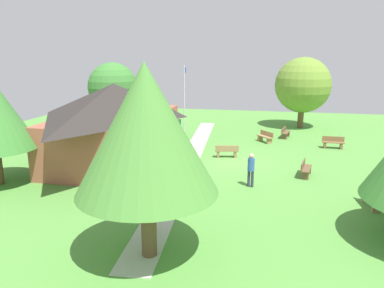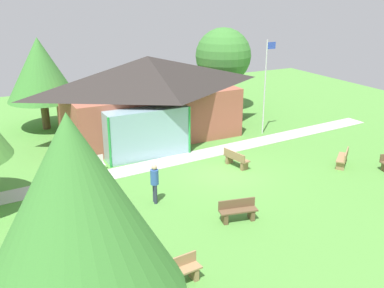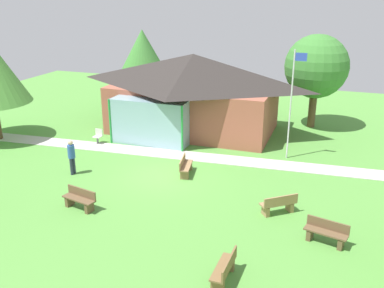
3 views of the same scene
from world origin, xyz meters
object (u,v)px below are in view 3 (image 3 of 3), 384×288
pavilion (191,92)px  bench_front_right (225,269)px  bench_front_center (80,199)px  bench_mid_right (279,205)px  bench_rear_near_path (185,167)px  patio_chair_west (98,137)px  flagpole (292,101)px  bench_lawn_far_right (326,233)px  tree_behind_pavilion_right (316,67)px  visitor_strolling_lawn (71,154)px  tree_behind_pavilion_left (143,56)px

pavilion → bench_front_right: 15.12m
bench_front_center → bench_mid_right: bearing=-152.0°
bench_rear_near_path → patio_chair_west: size_ratio=1.81×
flagpole → bench_front_right: size_ratio=3.78×
bench_lawn_far_right → bench_rear_near_path: 7.82m
tree_behind_pavilion_right → pavilion: bearing=-154.9°
pavilion → flagpole: flagpole is taller
flagpole → bench_mid_right: flagpole is taller
flagpole → bench_mid_right: (0.47, -6.20, -2.74)m
pavilion → visitor_strolling_lawn: (-3.14, -8.38, -1.48)m
bench_lawn_far_right → bench_front_center: 9.66m
flagpole → tree_behind_pavilion_left: (-11.77, 7.15, 0.66)m
bench_front_right → visitor_strolling_lawn: bearing=61.0°
bench_front_center → visitor_strolling_lawn: bearing=-39.6°
flagpole → bench_rear_near_path: (-4.39, -3.81, -2.74)m
bench_front_right → pavilion: bearing=24.9°
bench_mid_right → bench_rear_near_path: same height
flagpole → bench_lawn_far_right: size_ratio=3.66×
pavilion → tree_behind_pavilion_right: (7.12, 3.34, 1.41)m
bench_rear_near_path → tree_behind_pavilion_right: bearing=142.0°
tree_behind_pavilion_left → tree_behind_pavilion_right: 12.52m
bench_rear_near_path → patio_chair_west: bearing=-121.9°
visitor_strolling_lawn → tree_behind_pavilion_left: 13.23m
bench_mid_right → tree_behind_pavilion_left: (-12.24, 13.34, 3.40)m
bench_lawn_far_right → tree_behind_pavilion_right: 14.40m
pavilion → bench_mid_right: 11.51m
patio_chair_west → tree_behind_pavilion_right: tree_behind_pavilion_right is taller
flagpole → visitor_strolling_lawn: size_ratio=3.28×
bench_mid_right → bench_rear_near_path: size_ratio=0.93×
flagpole → bench_lawn_far_right: flagpole is taller
tree_behind_pavilion_right → tree_behind_pavilion_left: bearing=175.3°
bench_mid_right → visitor_strolling_lawn: visitor_strolling_lawn is taller
bench_lawn_far_right → patio_chair_west: patio_chair_west is taller
tree_behind_pavilion_right → bench_front_center: bearing=-118.7°
bench_rear_near_path → tree_behind_pavilion_right: size_ratio=0.26×
visitor_strolling_lawn → patio_chair_west: bearing=21.7°
visitor_strolling_lawn → tree_behind_pavilion_right: size_ratio=0.29×
pavilion → bench_mid_right: (6.88, -8.99, -2.10)m
pavilion → flagpole: size_ratio=1.90×
bench_front_right → bench_rear_near_path: 8.15m
bench_front_right → tree_behind_pavilion_left: (-11.30, 18.09, 3.40)m
bench_lawn_far_right → pavilion: bearing=-36.9°
pavilion → bench_rear_near_path: bearing=-73.0°
bench_front_center → bench_rear_near_path: 5.46m
patio_chair_west → tree_behind_pavilion_left: size_ratio=0.15×
bench_rear_near_path → tree_behind_pavilion_left: 13.63m
visitor_strolling_lawn → bench_front_center: bearing=-134.9°
bench_mid_right → bench_front_center: size_ratio=0.93×
flagpole → bench_front_right: 11.30m
bench_mid_right → bench_front_center: same height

